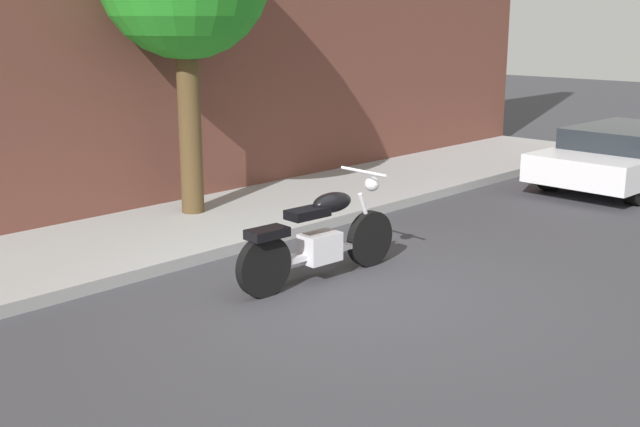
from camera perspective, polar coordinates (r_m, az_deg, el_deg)
The scene contains 4 objects.
ground_plane at distance 8.42m, azimuth 1.56°, elevation -5.51°, with size 60.00×60.00×0.00m, color #38383D.
sidewalk at distance 10.56m, azimuth -10.55°, elevation -1.30°, with size 20.50×2.43×0.14m, color #969696.
motorcycle at distance 8.57m, azimuth -0.03°, elevation -1.81°, with size 2.22×0.70×1.15m.
parked_car_white at distance 14.49m, azimuth 21.58°, elevation 4.04°, with size 4.20×1.89×1.03m.
Camera 1 is at (-5.89, -5.33, 2.81)m, focal length 44.10 mm.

